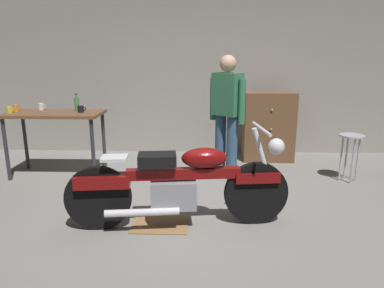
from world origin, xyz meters
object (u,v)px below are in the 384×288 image
shop_stool (351,145)px  mug_yellow_tall (10,110)px  motorcycle (180,183)px  mug_orange_travel (16,108)px  person_standing (227,112)px  mug_black_matte (81,109)px  mug_white_ceramic (41,107)px  bottle (77,104)px  wooden_dresser (268,126)px

shop_stool → mug_yellow_tall: 4.62m
motorcycle → mug_orange_travel: 2.89m
person_standing → mug_orange_travel: 2.92m
mug_black_matte → mug_yellow_tall: size_ratio=1.10×
mug_white_ceramic → bottle: (0.55, -0.07, 0.05)m
motorcycle → bottle: bearing=126.8°
person_standing → mug_yellow_tall: size_ratio=15.99×
shop_stool → mug_black_matte: size_ratio=5.55×
mug_yellow_tall → bottle: (0.84, 0.24, 0.05)m
mug_orange_travel → mug_white_ceramic: size_ratio=1.01×
wooden_dresser → bottle: bottle is taller
bottle → mug_white_ceramic: bearing=173.1°
wooden_dresser → mug_white_ceramic: (-3.38, -0.65, 0.40)m
mug_orange_travel → mug_black_matte: bearing=-2.3°
motorcycle → mug_orange_travel: size_ratio=20.54×
motorcycle → mug_yellow_tall: bearing=142.9°
wooden_dresser → mug_white_ceramic: size_ratio=10.43×
shop_stool → wooden_dresser: size_ratio=0.58×
shop_stool → wooden_dresser: bearing=132.9°
mug_white_ceramic → motorcycle: bearing=-39.2°
shop_stool → mug_white_ceramic: mug_white_ceramic is taller
shop_stool → mug_white_ceramic: bearing=175.5°
motorcycle → mug_orange_travel: same height
mug_white_ceramic → wooden_dresser: bearing=10.9°
wooden_dresser → person_standing: bearing=-129.3°
wooden_dresser → mug_black_matte: 2.89m
mug_black_matte → bottle: size_ratio=0.48×
motorcycle → wooden_dresser: (1.27, 2.38, 0.10)m
wooden_dresser → bottle: size_ratio=4.56×
person_standing → shop_stool: size_ratio=2.61×
shop_stool → mug_black_matte: mug_black_matte is taller
mug_yellow_tall → bottle: bearing=15.8°
person_standing → mug_white_ceramic: person_standing is taller
motorcycle → shop_stool: size_ratio=3.41×
motorcycle → mug_yellow_tall: 2.84m
mug_white_ceramic → bottle: 0.56m
mug_white_ceramic → mug_orange_travel: bearing=-146.1°
person_standing → mug_white_ceramic: size_ratio=15.84×
motorcycle → wooden_dresser: 2.70m
person_standing → mug_orange_travel: person_standing is taller
shop_stool → wooden_dresser: wooden_dresser is taller
mug_yellow_tall → mug_white_ceramic: 0.42m
shop_stool → bottle: (-3.76, 0.28, 0.50)m
wooden_dresser → mug_black_matte: size_ratio=9.53×
motorcycle → mug_white_ceramic: bearing=134.2°
shop_stool → mug_yellow_tall: (-4.60, 0.04, 0.45)m
mug_orange_travel → bottle: 0.83m
wooden_dresser → mug_black_matte: wooden_dresser is taller
wooden_dresser → bottle: (-2.84, -0.72, 0.45)m
shop_stool → bottle: bearing=175.8°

